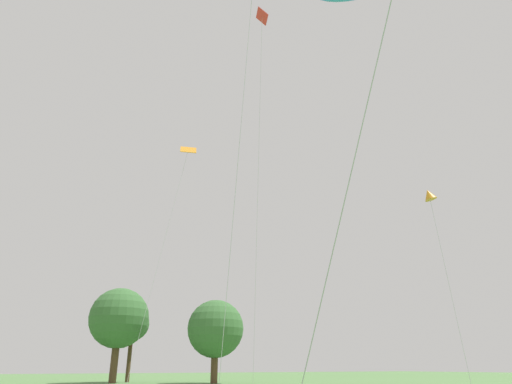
{
  "coord_description": "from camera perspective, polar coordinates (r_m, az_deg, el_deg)",
  "views": [
    {
      "loc": [
        -5.37,
        2.02,
        1.97
      ],
      "look_at": [
        0.02,
        11.58,
        6.27
      ],
      "focal_mm": 31.28,
      "sensor_mm": 36.0,
      "label": 1
    }
  ],
  "objects": [
    {
      "name": "small_kite_tiny_distant",
      "position": [
        33.98,
        0.71,
        18.93
      ],
      "size": [
        2.36,
        5.23,
        26.2
      ],
      "rotation": [
        0.0,
        0.0,
        -0.46
      ],
      "color": "red",
      "rests_on": "ground"
    },
    {
      "name": "small_kite_box_yellow",
      "position": [
        33.07,
        -8.88,
        4.46
      ],
      "size": [
        4.16,
        2.08,
        17.32
      ],
      "rotation": [
        0.0,
        0.0,
        -1.92
      ],
      "color": "orange",
      "rests_on": "ground"
    },
    {
      "name": "small_kite_bird_shape",
      "position": [
        22.69,
        21.3,
        -0.49
      ],
      "size": [
        1.31,
        1.78,
        9.89
      ],
      "rotation": [
        0.0,
        0.0,
        -2.08
      ],
      "color": "orange",
      "rests_on": "ground"
    },
    {
      "name": "tree_broad_distant",
      "position": [
        66.67,
        -15.52,
        -16.02
      ],
      "size": [
        4.55,
        4.55,
        9.73
      ],
      "color": "#513823",
      "rests_on": "ground"
    },
    {
      "name": "tree_pine_center",
      "position": [
        59.67,
        -5.2,
        -17.03
      ],
      "size": [
        7.14,
        7.14,
        10.03
      ],
      "color": "#513823",
      "rests_on": "ground"
    },
    {
      "name": "tree_shrub_far",
      "position": [
        63.02,
        -17.11,
        -15.18
      ],
      "size": [
        7.63,
        7.63,
        11.68
      ],
      "color": "#513823",
      "rests_on": "ground"
    }
  ]
}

